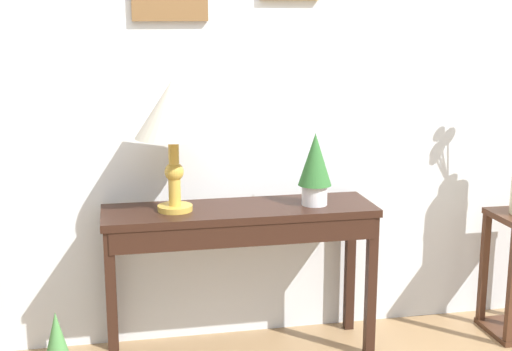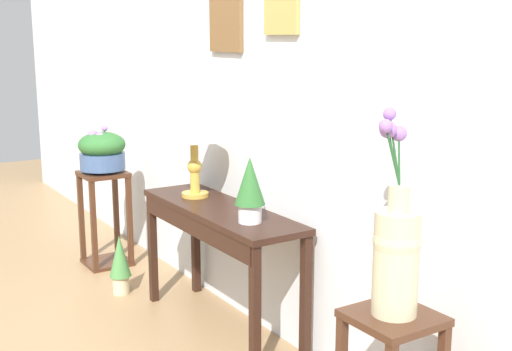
# 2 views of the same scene
# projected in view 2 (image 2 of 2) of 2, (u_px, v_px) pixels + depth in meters

# --- Properties ---
(back_wall_with_art) EXTENTS (9.00, 0.13, 2.80)m
(back_wall_with_art) POSITION_uv_depth(u_px,v_px,m) (256.00, 82.00, 3.76)
(back_wall_with_art) COLOR silver
(back_wall_with_art) RESTS_ON ground
(console_table) EXTENTS (1.26, 0.37, 0.73)m
(console_table) POSITION_uv_depth(u_px,v_px,m) (217.00, 226.00, 3.71)
(console_table) COLOR black
(console_table) RESTS_ON ground
(table_lamp) EXTENTS (0.34, 0.34, 0.59)m
(table_lamp) POSITION_uv_depth(u_px,v_px,m) (194.00, 122.00, 3.86)
(table_lamp) COLOR gold
(table_lamp) RESTS_ON console_table
(potted_plant_on_console) EXTENTS (0.16, 0.16, 0.34)m
(potted_plant_on_console) POSITION_uv_depth(u_px,v_px,m) (250.00, 187.00, 3.36)
(potted_plant_on_console) COLOR silver
(potted_plant_on_console) RESTS_ON console_table
(pedestal_stand_left) EXTENTS (0.31, 0.31, 0.70)m
(pedestal_stand_left) POSITION_uv_depth(u_px,v_px,m) (105.00, 219.00, 4.88)
(pedestal_stand_left) COLOR #472819
(pedestal_stand_left) RESTS_ON ground
(planter_bowl_wide_left) EXTENTS (0.33, 0.33, 0.34)m
(planter_bowl_wide_left) POSITION_uv_depth(u_px,v_px,m) (102.00, 151.00, 4.78)
(planter_bowl_wide_left) COLOR #3D5684
(planter_bowl_wide_left) RESTS_ON pedestal_stand_left
(flower_vase_tall_right) EXTENTS (0.19, 0.18, 0.77)m
(flower_vase_tall_right) POSITION_uv_depth(u_px,v_px,m) (396.00, 249.00, 2.46)
(flower_vase_tall_right) COLOR beige
(flower_vase_tall_right) RESTS_ON pedestal_stand_right
(potted_plant_floor) EXTENTS (0.14, 0.14, 0.40)m
(potted_plant_floor) POSITION_uv_depth(u_px,v_px,m) (120.00, 262.00, 4.34)
(potted_plant_floor) COLOR beige
(potted_plant_floor) RESTS_ON ground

